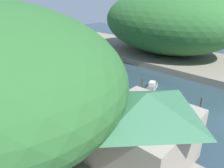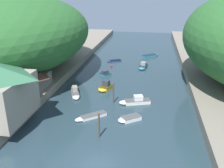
{
  "view_description": "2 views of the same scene",
  "coord_description": "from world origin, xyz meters",
  "px_view_note": "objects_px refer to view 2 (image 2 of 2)",
  "views": [
    {
      "loc": [
        -32.68,
        -4.1,
        18.99
      ],
      "look_at": [
        -2.96,
        22.75,
        1.48
      ],
      "focal_mm": 35.0,
      "sensor_mm": 36.0,
      "label": 1
    },
    {
      "loc": [
        5.51,
        -22.88,
        18.98
      ],
      "look_at": [
        -1.56,
        19.16,
        2.65
      ],
      "focal_mm": 40.0,
      "sensor_mm": 36.0,
      "label": 2
    }
  ],
  "objects_px": {
    "boat_yellow_tender": "(90,117)",
    "person_on_quay": "(11,111)",
    "boathouse_shed": "(24,79)",
    "boat_mid_channel": "(114,61)",
    "boat_navy_launch": "(134,101)",
    "boat_small_dinghy": "(105,87)",
    "boat_far_upstream": "(129,119)",
    "boat_near_quay": "(143,66)",
    "person_by_boathouse": "(16,102)",
    "channel_buoy_near": "(111,66)",
    "boat_red_skiff": "(151,56)",
    "boat_moored_right": "(75,93)",
    "boat_far_right_bank": "(104,74)"
  },
  "relations": [
    {
      "from": "boat_yellow_tender",
      "to": "person_on_quay",
      "type": "distance_m",
      "value": 11.51
    },
    {
      "from": "boathouse_shed",
      "to": "boat_mid_channel",
      "type": "xyz_separation_m",
      "value": [
        11.79,
        27.5,
        -3.77
      ]
    },
    {
      "from": "boat_navy_launch",
      "to": "boat_small_dinghy",
      "type": "xyz_separation_m",
      "value": [
        -6.36,
        5.49,
        0.09
      ]
    },
    {
      "from": "boat_far_upstream",
      "to": "boat_near_quay",
      "type": "relative_size",
      "value": 0.83
    },
    {
      "from": "person_on_quay",
      "to": "person_by_boathouse",
      "type": "relative_size",
      "value": 1.0
    },
    {
      "from": "person_on_quay",
      "to": "person_by_boathouse",
      "type": "distance_m",
      "value": 3.26
    },
    {
      "from": "person_on_quay",
      "to": "channel_buoy_near",
      "type": "bearing_deg",
      "value": -14.15
    },
    {
      "from": "boat_navy_launch",
      "to": "boat_mid_channel",
      "type": "xyz_separation_m",
      "value": [
        -7.95,
        26.24,
        -0.26
      ]
    },
    {
      "from": "boathouse_shed",
      "to": "boat_mid_channel",
      "type": "relative_size",
      "value": 2.46
    },
    {
      "from": "boat_small_dinghy",
      "to": "channel_buoy_near",
      "type": "distance_m",
      "value": 15.46
    },
    {
      "from": "person_by_boathouse",
      "to": "boat_far_upstream",
      "type": "bearing_deg",
      "value": -86.8
    },
    {
      "from": "boat_red_skiff",
      "to": "boat_moored_right",
      "type": "xyz_separation_m",
      "value": [
        -13.69,
        -31.2,
        0.08
      ]
    },
    {
      "from": "channel_buoy_near",
      "to": "person_on_quay",
      "type": "height_order",
      "value": "person_on_quay"
    },
    {
      "from": "boat_navy_launch",
      "to": "person_on_quay",
      "type": "bearing_deg",
      "value": 104.78
    },
    {
      "from": "boat_near_quay",
      "to": "boat_moored_right",
      "type": "xyz_separation_m",
      "value": [
        -11.87,
        -19.28,
        -0.03
      ]
    },
    {
      "from": "boat_navy_launch",
      "to": "boat_small_dinghy",
      "type": "bearing_deg",
      "value": 31.0
    },
    {
      "from": "boat_navy_launch",
      "to": "person_on_quay",
      "type": "height_order",
      "value": "person_on_quay"
    },
    {
      "from": "boat_far_upstream",
      "to": "boat_small_dinghy",
      "type": "bearing_deg",
      "value": -9.27
    },
    {
      "from": "boat_red_skiff",
      "to": "boat_navy_launch",
      "type": "relative_size",
      "value": 0.9
    },
    {
      "from": "boat_mid_channel",
      "to": "boat_small_dinghy",
      "type": "bearing_deg",
      "value": 154.95
    },
    {
      "from": "person_by_boathouse",
      "to": "boat_yellow_tender",
      "type": "bearing_deg",
      "value": -85.23
    },
    {
      "from": "boat_red_skiff",
      "to": "boat_far_upstream",
      "type": "distance_m",
      "value": 39.56
    },
    {
      "from": "boat_yellow_tender",
      "to": "boat_small_dinghy",
      "type": "xyz_separation_m",
      "value": [
        0.09,
        11.99,
        0.3
      ]
    },
    {
      "from": "boat_small_dinghy",
      "to": "person_by_boathouse",
      "type": "distance_m",
      "value": 17.74
    },
    {
      "from": "boat_red_skiff",
      "to": "boat_mid_channel",
      "type": "height_order",
      "value": "boat_red_skiff"
    },
    {
      "from": "boathouse_shed",
      "to": "boat_navy_launch",
      "type": "relative_size",
      "value": 1.75
    },
    {
      "from": "boat_mid_channel",
      "to": "person_on_quay",
      "type": "xyz_separation_m",
      "value": [
        -8.88,
        -37.15,
        2.34
      ]
    },
    {
      "from": "boathouse_shed",
      "to": "boat_far_upstream",
      "type": "bearing_deg",
      "value": -14.5
    },
    {
      "from": "boat_red_skiff",
      "to": "boat_mid_channel",
      "type": "distance_m",
      "value": 12.32
    },
    {
      "from": "person_by_boathouse",
      "to": "boat_small_dinghy",
      "type": "bearing_deg",
      "value": -42.79
    },
    {
      "from": "boat_far_upstream",
      "to": "boat_small_dinghy",
      "type": "xyz_separation_m",
      "value": [
        -5.97,
        11.77,
        0.24
      ]
    },
    {
      "from": "boat_red_skiff",
      "to": "person_by_boathouse",
      "type": "relative_size",
      "value": 3.07
    },
    {
      "from": "boathouse_shed",
      "to": "boat_near_quay",
      "type": "distance_m",
      "value": 30.43
    },
    {
      "from": "boat_navy_launch",
      "to": "boat_far_right_bank",
      "type": "bearing_deg",
      "value": 11.63
    },
    {
      "from": "boat_far_upstream",
      "to": "channel_buoy_near",
      "type": "xyz_separation_m",
      "value": [
        -7.3,
        27.16,
        0.0
      ]
    },
    {
      "from": "boat_navy_launch",
      "to": "boat_moored_right",
      "type": "distance_m",
      "value": 11.66
    },
    {
      "from": "boat_far_upstream",
      "to": "boat_mid_channel",
      "type": "relative_size",
      "value": 0.95
    },
    {
      "from": "boat_mid_channel",
      "to": "boat_far_right_bank",
      "type": "distance_m",
      "value": 11.81
    },
    {
      "from": "boat_far_upstream",
      "to": "boat_mid_channel",
      "type": "distance_m",
      "value": 33.38
    },
    {
      "from": "boat_yellow_tender",
      "to": "boat_moored_right",
      "type": "bearing_deg",
      "value": -8.97
    },
    {
      "from": "boat_far_upstream",
      "to": "person_on_quay",
      "type": "xyz_separation_m",
      "value": [
        -16.45,
        -4.64,
        2.23
      ]
    },
    {
      "from": "boat_yellow_tender",
      "to": "boat_navy_launch",
      "type": "bearing_deg",
      "value": -84.42
    },
    {
      "from": "boat_near_quay",
      "to": "boat_small_dinghy",
      "type": "bearing_deg",
      "value": 75.72
    },
    {
      "from": "boat_moored_right",
      "to": "channel_buoy_near",
      "type": "distance_m",
      "value": 19.26
    },
    {
      "from": "boat_navy_launch",
      "to": "boat_mid_channel",
      "type": "distance_m",
      "value": 27.42
    },
    {
      "from": "boat_navy_launch",
      "to": "person_by_boathouse",
      "type": "height_order",
      "value": "person_by_boathouse"
    },
    {
      "from": "boat_red_skiff",
      "to": "boat_mid_channel",
      "type": "relative_size",
      "value": 1.27
    },
    {
      "from": "boat_small_dinghy",
      "to": "channel_buoy_near",
      "type": "relative_size",
      "value": 4.99
    },
    {
      "from": "boat_yellow_tender",
      "to": "boat_near_quay",
      "type": "distance_m",
      "value": 28.61
    },
    {
      "from": "boat_navy_launch",
      "to": "person_by_boathouse",
      "type": "relative_size",
      "value": 3.41
    }
  ]
}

